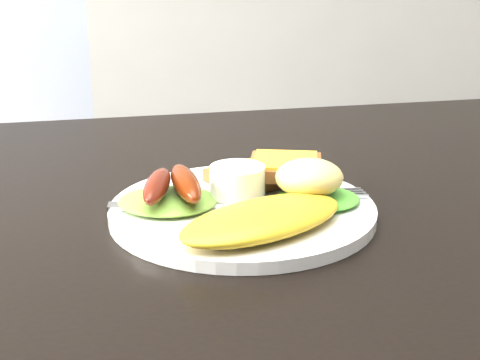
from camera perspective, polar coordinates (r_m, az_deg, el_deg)
dining_table at (r=0.64m, az=-2.28°, el=-4.07°), size 1.20×0.80×0.04m
person at (r=1.21m, az=-7.20°, el=7.89°), size 0.55×0.37×1.51m
plate at (r=0.61m, az=0.21°, el=-2.59°), size 0.24×0.24×0.01m
lettuce_left at (r=0.61m, az=-6.17°, el=-1.77°), size 0.11×0.11×0.01m
lettuce_right at (r=0.62m, az=6.66°, el=-1.56°), size 0.09×0.08×0.01m
omelette at (r=0.55m, az=1.97°, el=-3.35°), size 0.18×0.13×0.02m
sausage_a at (r=0.60m, az=-7.09°, el=-0.48°), size 0.04×0.09×0.02m
sausage_b at (r=0.61m, az=-4.68°, el=-0.25°), size 0.03×0.09×0.02m
ramekin at (r=0.62m, az=-0.22°, el=-0.15°), size 0.07×0.07×0.03m
toast_a at (r=0.67m, az=0.74°, el=0.26°), size 0.09×0.09×0.01m
toast_b at (r=0.66m, az=3.90°, el=1.10°), size 0.09×0.09×0.01m
potato_salad at (r=0.61m, az=5.93°, el=0.22°), size 0.07×0.06×0.03m
fork at (r=0.61m, az=-2.81°, el=-2.08°), size 0.18×0.04×0.00m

